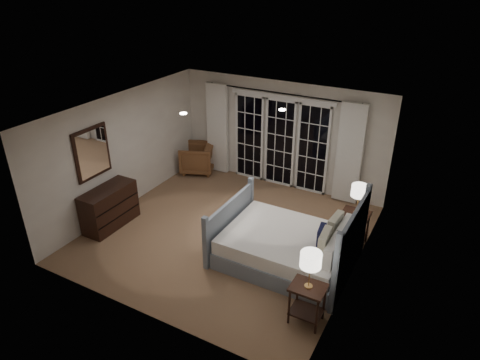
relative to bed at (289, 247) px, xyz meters
The scene contains 20 objects.
floor 1.48m from the bed, 168.84° to the left, with size 5.00×5.00×0.00m, color #8D704C.
ceiling 2.60m from the bed, 168.84° to the left, with size 5.00×5.00×0.00m, color white.
wall_left 4.03m from the bed, behind, with size 0.02×5.00×2.50m, color silver.
wall_right 1.45m from the bed, 14.40° to the left, with size 0.02×5.00×2.50m, color silver.
wall_back 3.25m from the bed, 116.96° to the left, with size 5.00×0.02×2.50m, color silver.
wall_front 2.79m from the bed, 122.47° to the right, with size 5.00×0.02×2.50m, color silver.
french_doors 3.17m from the bed, 117.30° to the left, with size 2.50×0.04×2.20m.
curtain_rod 3.58m from the bed, 117.82° to the left, with size 0.03×0.03×3.50m, color black.
curtain_left 4.14m from the bed, 139.04° to the left, with size 0.55×0.10×2.25m, color silver.
curtain_right 2.79m from the bed, 84.92° to the left, with size 0.55×0.10×2.25m, color silver.
downlight_a 2.41m from the bed, 124.92° to the left, with size 0.12×0.12×0.01m, color white.
downlight_b 2.95m from the bed, behind, with size 0.12×0.12×0.01m, color white.
bed is the anchor object (origin of this frame).
nightstand_left 1.42m from the bed, 56.48° to the right, with size 0.50×0.40×0.65m.
nightstand_right 1.44m from the bed, 53.72° to the left, with size 0.51×0.41×0.66m.
lamp_left 1.62m from the bed, 56.48° to the right, with size 0.30×0.30×0.59m.
lamp_right 1.63m from the bed, 53.72° to the left, with size 0.30×0.30×0.57m.
armchair 4.24m from the bed, 145.90° to the left, with size 0.79×0.81×0.74m, color brown.
dresser 3.69m from the bed, behind, with size 0.50×1.17×0.83m.
mirror 4.11m from the bed, behind, with size 0.05×0.85×1.00m.
Camera 1 is at (3.62, -6.11, 4.76)m, focal length 32.00 mm.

